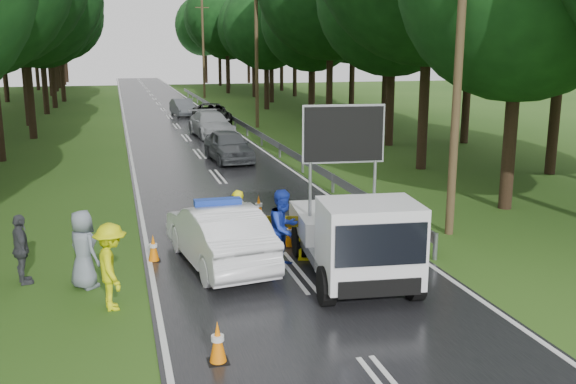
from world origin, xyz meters
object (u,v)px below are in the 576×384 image
object	(u,v)px
queue_car_fourth	(183,107)
queue_car_first	(229,146)
police_sedan	(219,235)
work_truck	(355,236)
civilian	(284,228)
barrier	(267,227)
officer	(237,221)
queue_car_third	(212,114)
queue_car_second	(211,124)

from	to	relation	value
queue_car_fourth	queue_car_first	bearing A→B (deg)	-95.82
police_sedan	queue_car_first	bearing A→B (deg)	-109.05
work_truck	queue_car_first	bearing A→B (deg)	96.37
police_sedan	work_truck	distance (m)	3.43
police_sedan	queue_car_fourth	size ratio (longest dim) A/B	1.20
police_sedan	work_truck	world-z (taller)	work_truck
police_sedan	civilian	xyz separation A→B (m)	(1.52, -0.54, 0.21)
barrier	queue_car_first	size ratio (longest dim) A/B	0.64
barrier	civilian	world-z (taller)	civilian
civilian	officer	bearing A→B (deg)	86.06
barrier	officer	size ratio (longest dim) A/B	1.66
police_sedan	queue_car_fourth	xyz separation A→B (m)	(2.81, 35.59, -0.10)
officer	queue_car_first	xyz separation A→B (m)	(2.12, 13.60, -0.10)
queue_car_fourth	police_sedan	bearing A→B (deg)	-100.24
police_sedan	queue_car_third	size ratio (longest dim) A/B	0.93
queue_car_fourth	barrier	bearing A→B (deg)	-98.27
officer	civilian	size ratio (longest dim) A/B	0.85
police_sedan	officer	bearing A→B (deg)	-132.55
officer	queue_car_first	size ratio (longest dim) A/B	0.39
work_truck	queue_car_third	world-z (taller)	work_truck
civilian	queue_car_second	distance (m)	23.88
officer	queue_car_first	distance (m)	13.77
work_truck	queue_car_fourth	world-z (taller)	work_truck
work_truck	queue_car_second	world-z (taller)	work_truck
police_sedan	barrier	distance (m)	1.24
police_sedan	queue_car_third	distance (m)	29.56
queue_car_first	queue_car_fourth	distance (m)	21.03
police_sedan	queue_car_fourth	bearing A→B (deg)	-102.77
work_truck	civilian	distance (m)	1.89
police_sedan	work_truck	size ratio (longest dim) A/B	0.95
queue_car_second	queue_car_fourth	world-z (taller)	queue_car_second
barrier	queue_car_first	xyz separation A→B (m)	(1.55, 14.60, -0.16)
queue_car_first	queue_car_fourth	size ratio (longest dim) A/B	1.07
police_sedan	queue_car_first	world-z (taller)	police_sedan
queue_car_first	queue_car_second	distance (m)	8.72
police_sedan	queue_car_second	distance (m)	23.49
police_sedan	queue_car_first	size ratio (longest dim) A/B	1.12
barrier	work_truck	bearing A→B (deg)	-31.88
police_sedan	queue_car_third	world-z (taller)	police_sedan
barrier	queue_car_second	world-z (taller)	queue_car_second
civilian	queue_car_first	size ratio (longest dim) A/B	0.45
queue_car_first	queue_car_third	bearing A→B (deg)	80.39
work_truck	queue_car_second	bearing A→B (deg)	95.24
work_truck	queue_car_third	size ratio (longest dim) A/B	0.98
barrier	queue_car_second	size ratio (longest dim) A/B	0.54
barrier	queue_car_second	distance (m)	23.40
officer	civilian	xyz separation A→B (m)	(0.87, -1.50, 0.14)
queue_car_first	civilian	bearing A→B (deg)	-99.07
queue_car_second	queue_car_fourth	distance (m)	12.33
police_sedan	officer	size ratio (longest dim) A/B	2.90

